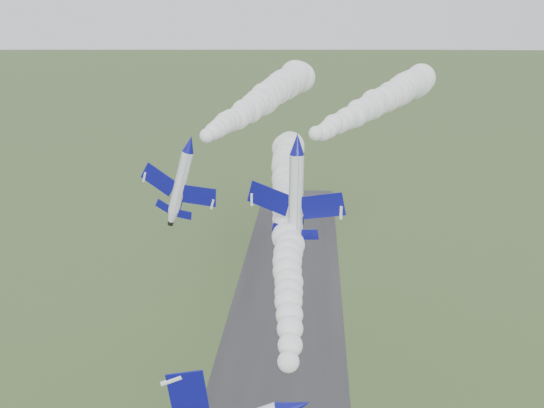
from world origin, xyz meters
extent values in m
cylinder|color=white|center=(4.24, -9.97, 33.80)|extent=(3.06, 9.30, 2.10)
cone|color=white|center=(3.66, -4.46, 33.80)|extent=(2.30, 2.17, 2.10)
cylinder|color=black|center=(3.54, -3.38, 33.80)|extent=(1.13, 0.76, 1.07)
cube|color=navy|center=(2.84, -9.25, 36.78)|extent=(2.19, 2.80, 4.72)
cube|color=navy|center=(3.14, -5.50, 35.42)|extent=(1.00, 1.28, 2.07)
cube|color=navy|center=(4.38, -5.37, 32.17)|extent=(1.00, 1.28, 2.07)
cube|color=navy|center=(5.10, -5.56, 34.30)|extent=(2.45, 1.97, 0.98)
cylinder|color=white|center=(-9.14, 21.37, 46.03)|extent=(3.40, 7.86, 1.71)
cone|color=navy|center=(-10.23, 16.65, 46.03)|extent=(2.12, 2.34, 1.71)
cone|color=white|center=(-8.09, 25.91, 46.03)|extent=(2.03, 1.99, 1.71)
cylinder|color=black|center=(-7.88, 26.80, 46.03)|extent=(0.97, 0.73, 0.86)
ellipsoid|color=black|center=(-9.44, 19.41, 46.53)|extent=(1.70, 2.82, 1.14)
cube|color=navy|center=(-11.57, 22.68, 46.69)|extent=(4.45, 3.05, 1.33)
cube|color=navy|center=(-6.45, 21.50, 45.12)|extent=(4.45, 3.05, 1.33)
cube|color=navy|center=(-9.64, 25.42, 46.45)|extent=(1.96, 1.38, 0.61)
cube|color=navy|center=(-6.91, 24.79, 45.61)|extent=(1.96, 1.38, 0.61)
cube|color=navy|center=(-7.99, 24.82, 47.17)|extent=(0.99, 1.58, 1.96)
cylinder|color=white|center=(3.32, 21.09, 46.28)|extent=(4.82, 9.50, 1.71)
cone|color=navy|center=(1.30, 15.46, 46.28)|extent=(2.45, 2.92, 1.71)
cone|color=white|center=(5.26, 26.50, 46.28)|extent=(2.30, 2.49, 1.71)
cylinder|color=black|center=(5.65, 27.57, 46.28)|extent=(1.05, 0.93, 0.87)
ellipsoid|color=black|center=(2.50, 18.79, 46.92)|extent=(2.17, 3.45, 1.14)
cube|color=navy|center=(0.44, 23.08, 46.16)|extent=(5.80, 4.30, 0.22)
cube|color=navy|center=(6.81, 20.79, 46.07)|extent=(5.80, 4.30, 0.22)
cube|color=navy|center=(3.22, 26.16, 46.31)|extent=(2.55, 1.93, 0.14)
cube|color=navy|center=(6.62, 24.94, 46.26)|extent=(2.55, 1.93, 0.14)
cube|color=navy|center=(4.85, 25.29, 47.75)|extent=(0.77, 1.76, 2.48)
camera|label=1|loc=(5.31, -46.62, 60.71)|focal=40.00mm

